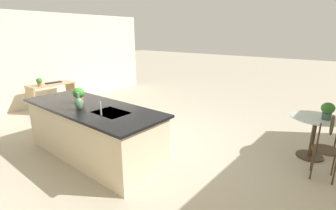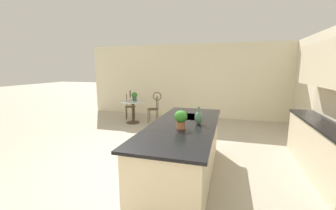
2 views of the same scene
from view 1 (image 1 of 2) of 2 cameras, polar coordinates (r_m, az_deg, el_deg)
ground_plane at (r=4.96m, az=-6.46°, el=-8.92°), size 40.00×40.00×0.00m
wall_right at (r=8.15m, az=-28.57°, el=9.07°), size 0.12×7.80×2.70m
kitchen_island at (r=4.51m, az=-17.11°, el=-5.80°), size 2.80×1.06×0.92m
bistro_table at (r=4.94m, az=30.77°, el=-5.71°), size 0.80×0.80×0.74m
chair_by_island at (r=4.24m, az=33.12°, el=-7.68°), size 0.43×0.51×1.04m
sink_faucet at (r=3.80m, az=-15.40°, el=-0.75°), size 0.02×0.02×0.22m
writing_desk at (r=7.76m, az=-25.45°, el=2.85°), size 0.60×1.20×0.74m
keyboard at (r=7.77m, az=-25.08°, el=4.78°), size 0.16×0.44×0.03m
potted_plant_on_table at (r=4.79m, az=33.17°, el=-0.96°), size 0.20×0.20×0.29m
potted_plant_counter_near at (r=4.56m, az=-20.05°, el=2.34°), size 0.20×0.20×0.28m
potted_plant_on_desk at (r=7.45m, az=-27.78°, el=4.87°), size 0.16×0.16×0.22m
vase_on_counter at (r=4.17m, az=-20.06°, el=0.37°), size 0.13×0.13×0.29m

